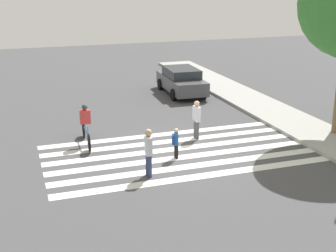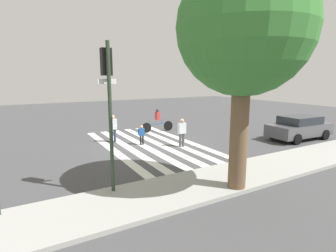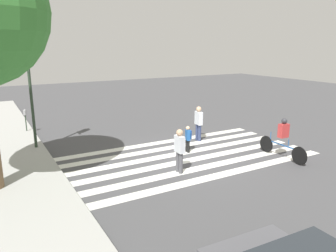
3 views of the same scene
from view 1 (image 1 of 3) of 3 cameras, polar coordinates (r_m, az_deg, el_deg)
ground_plane at (r=17.75m, az=1.20°, el=-3.33°), size 60.00×60.00×0.00m
sidewalk_curb at (r=20.60m, az=17.77°, el=-0.96°), size 36.00×2.50×0.14m
crosswalk_stripes at (r=17.75m, az=1.20°, el=-3.32°), size 5.00×10.00×0.01m
pedestrian_child_with_backpack at (r=15.44m, az=-2.39°, el=-2.93°), size 0.48×0.27×1.66m
pedestrian_adult_blue_shirt at (r=17.03m, az=0.94°, el=-1.84°), size 0.35×0.32×1.15m
pedestrian_adult_tall_backpack at (r=19.08m, az=3.50°, el=1.04°), size 0.45×0.24×1.60m
cyclist_mid_street at (r=18.65m, az=-10.02°, el=0.29°), size 2.45×0.41×1.65m
car_parked_dark_suv at (r=26.57m, az=1.65°, el=5.55°), size 4.36×2.08×1.48m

